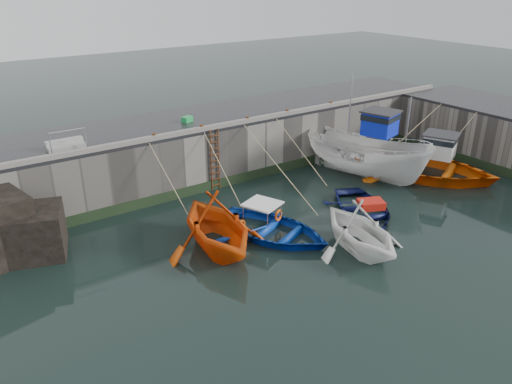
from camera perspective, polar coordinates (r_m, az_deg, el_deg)
ground at (r=20.20m, az=15.11°, el=-7.63°), size 120.00×120.00×0.00m
quay_back at (r=28.34m, az=-3.85°, el=5.74°), size 30.00×5.00×3.00m
road_back at (r=27.89m, az=-3.94°, el=8.82°), size 30.00×5.00×0.16m
kerb_back at (r=25.92m, az=-1.24°, el=8.13°), size 30.00×0.30×0.20m
algae_back at (r=26.74m, az=-0.96°, el=1.81°), size 30.00×0.08×0.50m
algae_right at (r=30.57m, az=26.50°, el=2.09°), size 0.08×15.00×0.50m
ladder at (r=25.24m, az=-4.70°, el=3.64°), size 0.51×0.08×3.20m
boat_near_white at (r=20.43m, az=-4.46°, el=-6.40°), size 5.09×5.70×2.72m
boat_near_white_rope at (r=23.51m, az=-9.31°, el=-2.40°), size 0.04×3.83×3.10m
boat_near_blue at (r=21.30m, az=1.86°, el=-4.99°), size 5.44×6.26×1.08m
boat_near_blue_rope at (r=24.37m, az=-3.89°, el=-1.15°), size 0.04×4.15×3.10m
boat_near_blacktrim at (r=20.74m, az=11.58°, el=-6.38°), size 4.64×5.14×2.37m
boat_near_blacktrim_rope at (r=24.39m, az=2.29°, el=-1.09°), size 0.04×6.64×3.10m
boat_near_navy at (r=23.76m, az=12.09°, el=-2.35°), size 4.85×5.50×0.94m
boat_near_navy_rope at (r=26.67m, az=5.27°, el=1.07°), size 0.04×4.66×3.10m
boat_far_white at (r=27.65m, az=12.54°, el=4.06°), size 4.74×7.82×5.83m
boat_far_orange at (r=28.83m, az=18.81°, el=2.72°), size 8.08×9.14×4.57m
fish_crate at (r=26.32m, az=-7.87°, el=8.24°), size 0.64×0.54×0.28m
railing at (r=23.53m, az=-20.94°, el=5.16°), size 1.60×1.05×1.00m
bollard_a at (r=23.73m, az=-11.55°, el=6.26°), size 0.18×0.18×0.28m
bollard_b at (r=24.76m, az=-6.24°, el=7.34°), size 0.18×0.18×0.28m
bollard_c at (r=26.10m, az=-0.99°, el=8.33°), size 0.18×0.18×0.28m
bollard_d at (r=27.57m, az=3.56°, el=9.13°), size 0.18×0.18×0.28m
bollard_e at (r=29.60m, az=8.52°, el=9.94°), size 0.18×0.18×0.28m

